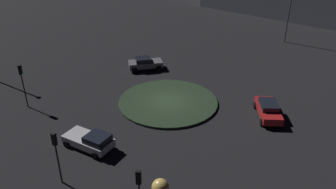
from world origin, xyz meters
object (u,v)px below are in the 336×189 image
car_red (268,109)px  traffic_light_south_near (56,148)px  traffic_light_south (139,186)px  car_grey (145,63)px  traffic_light_west (22,78)px  car_silver (90,140)px  streetlamp_northeast (290,7)px

car_red → traffic_light_south_near: 18.71m
traffic_light_south → traffic_light_south_near: size_ratio=0.97×
car_grey → car_red: bearing=-54.6°
traffic_light_south → traffic_light_west: traffic_light_west is taller
car_silver → traffic_light_west: (-8.77, 4.62, 2.36)m
car_grey → traffic_light_south: 23.18m
car_silver → streetlamp_northeast: size_ratio=0.54×
traffic_light_south_near → car_silver: bearing=15.6°
car_silver → traffic_light_south: bearing=151.3°
streetlamp_northeast → traffic_light_south_near: bearing=-115.6°
car_grey → streetlamp_northeast: streetlamp_northeast is taller
traffic_light_west → streetlamp_northeast: size_ratio=0.54×
car_red → traffic_light_south: 16.34m
car_red → streetlamp_northeast: (2.72, 22.31, 4.31)m
car_silver → traffic_light_south: size_ratio=1.12×
streetlamp_northeast → car_silver: bearing=-118.1°
car_red → traffic_light_south: (-7.54, -14.35, 2.04)m
traffic_light_south_near → traffic_light_south: bearing=-88.4°
traffic_light_west → streetlamp_northeast: (25.12, 25.99, 1.98)m
car_silver → car_grey: car_grey is taller
car_red → traffic_light_west: size_ratio=1.04×
car_red → streetlamp_northeast: bearing=161.7°
traffic_light_south → traffic_light_west: bearing=46.8°
car_red → traffic_light_south_near: (-13.87, -12.38, 2.14)m
traffic_light_south_near → streetlamp_northeast: size_ratio=0.50×
car_silver → traffic_light_south_near: traffic_light_south_near is taller
car_silver → traffic_light_south: (6.08, -6.06, 2.08)m
traffic_light_west → traffic_light_south: bearing=-53.1°
traffic_light_west → car_silver: bearing=-45.1°
car_grey → traffic_light_south_near: size_ratio=1.07×
traffic_light_west → traffic_light_south_near: bearing=-63.0°
traffic_light_west → streetlamp_northeast: streetlamp_northeast is taller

